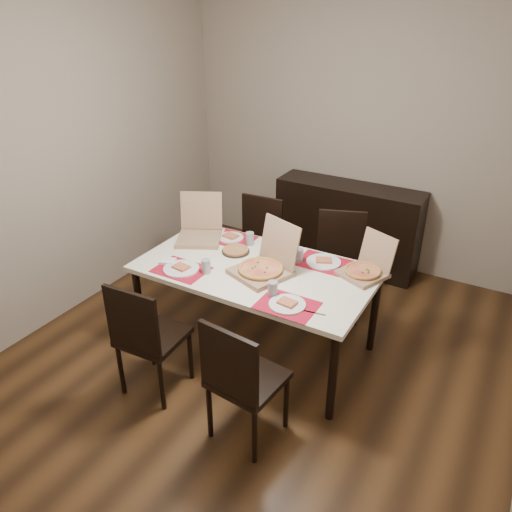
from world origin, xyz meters
name	(u,v)px	position (x,y,z in m)	size (l,w,h in m)	color
ground	(265,354)	(0.00, 0.00, -0.01)	(3.80, 4.00, 0.02)	#462B15
room_walls	(296,131)	(0.00, 0.43, 1.73)	(3.84, 4.02, 2.62)	gray
sideboard	(347,226)	(0.00, 1.78, 0.45)	(1.50, 0.40, 0.90)	black
dining_table	(256,275)	(-0.12, 0.05, 0.68)	(1.80, 1.00, 0.75)	white
chair_near_left	(146,335)	(-0.51, -0.80, 0.51)	(0.44, 0.44, 0.93)	black
chair_near_right	(241,378)	(0.29, -0.84, 0.51)	(0.46, 0.46, 0.93)	black
chair_far_left	(257,242)	(-0.58, 0.87, 0.51)	(0.45, 0.45, 0.93)	black
chair_far_right	(339,259)	(0.24, 0.93, 0.51)	(0.54, 0.54, 0.93)	black
setting_near_left	(186,267)	(-0.56, -0.25, 0.77)	(0.45, 0.30, 0.11)	#BA0C26
setting_near_right	(283,300)	(0.29, -0.29, 0.77)	(0.47, 0.30, 0.11)	#BA0C26
setting_far_left	(234,237)	(-0.53, 0.39, 0.77)	(0.52, 0.30, 0.11)	#BA0C26
setting_far_right	(317,260)	(0.26, 0.36, 0.77)	(0.48, 0.30, 0.11)	#BA0C26
napkin_loose	(260,276)	(-0.01, -0.06, 0.76)	(0.12, 0.11, 0.02)	white
pizza_box_center	(264,266)	(-0.02, 0.00, 0.81)	(0.50, 0.52, 0.38)	#937155
pizza_box_right	(365,269)	(0.65, 0.36, 0.80)	(0.41, 0.43, 0.30)	#937155
pizza_box_left	(200,232)	(-0.79, 0.27, 0.81)	(0.50, 0.52, 0.36)	#937155
faina_plate	(236,251)	(-0.39, 0.19, 0.76)	(0.23, 0.23, 0.03)	black
dip_bowl	(274,255)	(-0.08, 0.28, 0.77)	(0.13, 0.13, 0.03)	white
soda_bottle	(192,213)	(-0.97, 0.40, 0.89)	(0.11, 0.11, 0.34)	silver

